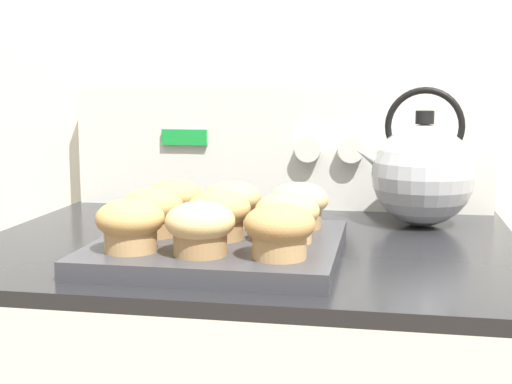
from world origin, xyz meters
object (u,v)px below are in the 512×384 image
(muffin_r0_c0, at_px, (130,224))
(muffin_r1_c0, at_px, (152,211))
(tea_kettle, at_px, (422,173))
(muffin_r2_c0, at_px, (175,200))
(muffin_pan, at_px, (220,247))
(muffin_r2_c1, at_px, (232,202))
(muffin_r0_c1, at_px, (200,227))
(muffin_r1_c1, at_px, (219,214))
(muffin_r1_c2, at_px, (287,216))
(muffin_r0_c2, at_px, (279,230))
(muffin_r2_c2, at_px, (299,204))

(muffin_r0_c0, xyz_separation_m, muffin_r1_c0, (-0.00, 0.09, 0.00))
(tea_kettle, bearing_deg, muffin_r1_c0, -144.50)
(muffin_r2_c0, height_order, tea_kettle, tea_kettle)
(muffin_pan, height_order, muffin_r2_c1, muffin_r2_c1)
(tea_kettle, bearing_deg, muffin_r2_c0, -154.90)
(muffin_r0_c1, xyz_separation_m, muffin_r1_c0, (-0.09, 0.09, 0.00))
(tea_kettle, bearing_deg, muffin_r0_c1, -127.55)
(muffin_r1_c0, bearing_deg, muffin_r1_c1, -2.16)
(muffin_r0_c0, xyz_separation_m, muffin_r0_c1, (0.08, -0.00, 0.00))
(muffin_r0_c1, height_order, muffin_r1_c1, same)
(muffin_pan, bearing_deg, muffin_r1_c0, 178.62)
(muffin_r1_c2, relative_size, tea_kettle, 0.38)
(muffin_r0_c0, distance_m, muffin_r1_c0, 0.09)
(muffin_r0_c1, bearing_deg, muffin_r2_c0, 115.28)
(muffin_r2_c0, bearing_deg, muffin_r1_c2, -28.19)
(muffin_r0_c2, xyz_separation_m, muffin_r1_c0, (-0.18, 0.09, 0.00))
(muffin_r1_c1, xyz_separation_m, muffin_r1_c2, (0.09, -0.00, 0.00))
(muffin_r2_c0, bearing_deg, muffin_r0_c2, -45.15)
(muffin_r0_c1, relative_size, muffin_r1_c2, 1.00)
(muffin_r1_c1, relative_size, muffin_r1_c2, 1.00)
(muffin_r0_c1, height_order, muffin_r1_c0, same)
(muffin_r0_c1, bearing_deg, muffin_pan, 88.90)
(muffin_r0_c0, relative_size, tea_kettle, 0.38)
(muffin_r0_c1, xyz_separation_m, muffin_r2_c1, (-0.00, 0.17, 0.00))
(muffin_r2_c0, xyz_separation_m, muffin_r2_c1, (0.08, -0.00, 0.00))
(muffin_r2_c2, xyz_separation_m, tea_kettle, (0.17, 0.16, 0.03))
(muffin_r0_c2, bearing_deg, muffin_r1_c2, 92.23)
(muffin_r2_c0, bearing_deg, muffin_r1_c1, -46.84)
(muffin_r1_c1, xyz_separation_m, muffin_r2_c1, (-0.00, 0.09, 0.00))
(muffin_r0_c1, distance_m, muffin_r1_c1, 0.09)
(muffin_r0_c0, bearing_deg, muffin_r1_c1, 44.35)
(muffin_r2_c1, distance_m, muffin_r2_c2, 0.09)
(muffin_pan, xyz_separation_m, muffin_r0_c0, (-0.09, -0.09, 0.04))
(muffin_r0_c0, distance_m, muffin_r2_c0, 0.17)
(muffin_r2_c0, bearing_deg, muffin_r2_c2, -0.01)
(muffin_r0_c2, height_order, muffin_r1_c0, same)
(muffin_r0_c0, height_order, muffin_r2_c2, same)
(muffin_r2_c0, xyz_separation_m, muffin_r2_c2, (0.17, -0.00, 0.00))
(muffin_pan, distance_m, muffin_r0_c1, 0.10)
(muffin_pan, distance_m, muffin_r1_c2, 0.10)
(muffin_r0_c0, height_order, muffin_r1_c0, same)
(muffin_r1_c2, xyz_separation_m, muffin_r2_c0, (-0.17, 0.09, 0.00))
(muffin_pan, distance_m, muffin_r2_c0, 0.13)
(muffin_r0_c2, bearing_deg, muffin_r2_c1, 118.17)
(muffin_r0_c2, distance_m, muffin_r2_c2, 0.18)
(muffin_r0_c0, relative_size, muffin_r1_c2, 1.00)
(muffin_r0_c0, bearing_deg, muffin_r2_c0, 89.70)
(muffin_r0_c2, xyz_separation_m, tea_kettle, (0.17, 0.34, 0.03))
(muffin_pan, relative_size, tea_kettle, 1.42)
(muffin_r0_c0, xyz_separation_m, muffin_r0_c2, (0.18, -0.00, 0.00))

